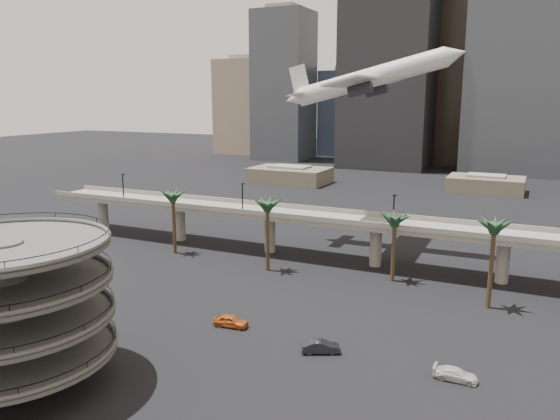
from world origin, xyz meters
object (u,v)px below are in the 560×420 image
at_px(airborne_jet, 369,79).
at_px(car_b, 321,347).
at_px(parking_ramp, 7,300).
at_px(overpass, 321,222).
at_px(car_c, 456,374).
at_px(car_a, 231,321).

xyz_separation_m(airborne_jet, car_b, (9.68, -49.95, -33.68)).
distance_m(parking_ramp, airborne_jet, 77.71).
distance_m(overpass, car_c, 48.69).
height_order(car_a, car_c, car_a).
bearing_deg(overpass, parking_ramp, -102.43).
bearing_deg(car_c, car_b, 90.51).
relative_size(overpass, airborne_jet, 3.48).
bearing_deg(car_c, overpass, 39.20).
bearing_deg(airborne_jet, parking_ramp, -104.67).
relative_size(parking_ramp, car_c, 4.58).
xyz_separation_m(car_b, car_c, (16.02, 0.20, -0.09)).
height_order(airborne_jet, car_c, airborne_jet).
xyz_separation_m(parking_ramp, car_c, (43.63, 21.74, -9.13)).
relative_size(airborne_jet, car_a, 7.72).
bearing_deg(car_b, car_a, 55.60).
bearing_deg(airborne_jet, overpass, -112.13).
bearing_deg(car_a, parking_ramp, 143.34).
height_order(overpass, car_b, overpass).
bearing_deg(overpass, car_b, -68.70).
xyz_separation_m(airborne_jet, car_a, (-4.33, -47.96, -33.65)).
relative_size(parking_ramp, overpass, 0.17).
distance_m(airborne_jet, car_b, 61.02).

